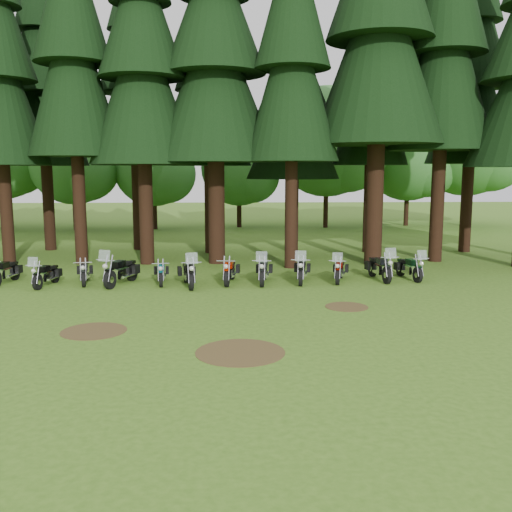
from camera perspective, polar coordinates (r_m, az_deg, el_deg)
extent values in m
plane|color=#3E6B1B|center=(17.90, -4.97, -5.61)|extent=(120.00, 120.00, 0.00)
cylinder|color=black|center=(29.20, -23.72, 4.71)|extent=(0.58, 0.58, 5.53)
cylinder|color=black|center=(27.81, -17.25, 5.36)|extent=(0.58, 0.58, 5.99)
cone|color=black|center=(28.11, -17.79, 17.12)|extent=(4.32, 4.32, 7.49)
cylinder|color=black|center=(27.09, -10.95, 5.07)|extent=(0.66, 0.66, 5.57)
cone|color=black|center=(27.29, -11.29, 16.31)|extent=(4.95, 4.95, 6.96)
cone|color=black|center=(27.93, -11.50, 23.00)|extent=(3.96, 3.96, 5.87)
cylinder|color=black|center=(26.83, -3.98, 5.31)|extent=(0.77, 0.77, 5.70)
cone|color=black|center=(27.07, -4.11, 16.92)|extent=(5.81, 5.81, 7.12)
cone|color=black|center=(27.76, -4.19, 23.81)|extent=(4.65, 4.65, 6.01)
cylinder|color=black|center=(25.53, 3.53, 5.16)|extent=(0.55, 0.55, 5.71)
cone|color=black|center=(25.79, 3.65, 17.39)|extent=(4.15, 4.15, 7.14)
cylinder|color=black|center=(26.92, 11.78, 6.14)|extent=(0.80, 0.80, 6.62)
cone|color=black|center=(27.40, 12.21, 19.50)|extent=(5.98, 5.98, 8.27)
cylinder|color=black|center=(28.68, 17.71, 5.79)|extent=(0.64, 0.64, 6.35)
cone|color=black|center=(29.06, 18.29, 17.85)|extent=(4.79, 4.79, 7.93)
cylinder|color=black|center=(33.29, -20.06, 5.31)|extent=(0.60, 0.60, 5.53)
cone|color=black|center=(33.45, -20.54, 14.39)|extent=(4.52, 4.52, 6.91)
cone|color=black|center=(33.96, -20.85, 19.87)|extent=(3.62, 3.62, 5.83)
cylinder|color=black|center=(32.20, -11.70, 5.58)|extent=(0.65, 0.65, 5.55)
cone|color=black|center=(32.37, -12.00, 15.03)|extent=(4.85, 4.85, 6.94)
cone|color=black|center=(32.91, -12.19, 20.71)|extent=(3.88, 3.88, 5.86)
cylinder|color=black|center=(30.34, -4.62, 5.52)|extent=(0.58, 0.58, 5.52)
cone|color=black|center=(30.51, -4.75, 15.49)|extent=(4.35, 4.35, 6.90)
cone|color=black|center=(31.07, -4.83, 21.46)|extent=(3.48, 3.48, 5.83)
cylinder|color=black|center=(30.81, 3.66, 4.81)|extent=(0.66, 0.66, 4.70)
cone|color=black|center=(30.84, 3.74, 13.18)|extent=(4.94, 4.94, 5.87)
cone|color=black|center=(31.18, 3.79, 18.26)|extent=(3.95, 3.95, 4.96)
cone|color=black|center=(31.63, 3.83, 22.20)|extent=(2.77, 2.77, 3.91)
cylinder|color=black|center=(31.08, 11.19, 5.50)|extent=(0.53, 0.53, 5.56)
cone|color=black|center=(31.26, 11.49, 15.30)|extent=(3.94, 3.94, 6.95)
cone|color=black|center=(31.82, 11.68, 21.18)|extent=(3.15, 3.15, 5.87)
cylinder|color=black|center=(32.65, 20.33, 5.35)|extent=(0.61, 0.61, 5.65)
cone|color=black|center=(32.84, 20.84, 14.81)|extent=(4.59, 4.59, 7.06)
cone|color=black|center=(33.39, 21.16, 20.50)|extent=(3.67, 3.67, 5.96)
cylinder|color=black|center=(46.69, -23.97, 4.52)|extent=(0.36, 0.36, 3.29)
sphere|color=#2B6C26|center=(45.33, -23.10, 9.07)|extent=(5.49, 5.49, 5.49)
cylinder|color=black|center=(43.97, -17.62, 4.33)|extent=(0.36, 0.36, 2.80)
sphere|color=#2B6C26|center=(43.87, -17.85, 9.19)|extent=(6.53, 6.53, 6.53)
sphere|color=#2B6C26|center=(42.86, -16.61, 8.40)|extent=(4.67, 4.67, 4.67)
cylinder|color=black|center=(43.15, -10.10, 4.36)|extent=(0.36, 0.36, 2.55)
sphere|color=#2B6C26|center=(43.04, -10.22, 8.88)|extent=(5.95, 5.95, 5.95)
sphere|color=#2B6C26|center=(42.24, -8.94, 8.11)|extent=(4.25, 4.25, 4.25)
cylinder|color=black|center=(43.94, -1.69, 4.51)|extent=(0.36, 0.36, 2.47)
sphere|color=#2B6C26|center=(43.83, -1.71, 8.81)|extent=(5.76, 5.76, 5.76)
sphere|color=#2B6C26|center=(43.20, -0.38, 8.05)|extent=(4.12, 4.12, 4.12)
cylinder|color=black|center=(43.95, 6.99, 5.14)|extent=(0.36, 0.36, 3.52)
sphere|color=#2B6C26|center=(43.91, 7.10, 11.26)|extent=(8.21, 8.21, 8.21)
sphere|color=#2B6C26|center=(43.21, 9.16, 10.17)|extent=(5.87, 5.87, 5.87)
cylinder|color=black|center=(46.69, 14.81, 4.76)|extent=(0.36, 0.36, 2.94)
sphere|color=#2B6C26|center=(46.61, 14.99, 9.57)|extent=(6.86, 6.86, 6.86)
sphere|color=#2B6C26|center=(46.22, 16.66, 8.66)|extent=(4.90, 4.90, 4.90)
cylinder|color=black|center=(48.08, 20.07, 4.97)|extent=(0.36, 0.36, 3.52)
sphere|color=#2B6C26|center=(48.05, 20.37, 10.55)|extent=(8.20, 8.20, 8.20)
sphere|color=#2B6C26|center=(47.72, 22.33, 9.48)|extent=(5.86, 5.86, 5.86)
cylinder|color=#4C3D1E|center=(16.40, -15.91, -7.22)|extent=(1.80, 1.80, 0.01)
cylinder|color=#4C3D1E|center=(18.72, 9.05, -5.03)|extent=(1.40, 1.40, 0.01)
cylinder|color=#4C3D1E|center=(14.03, -1.59, -9.59)|extent=(2.20, 2.20, 0.01)
cylinder|color=black|center=(24.84, -22.97, -1.50)|extent=(0.20, 0.65, 0.64)
cube|color=silver|center=(24.21, -23.70, -1.58)|extent=(0.33, 0.70, 0.33)
cube|color=black|center=(23.96, -23.99, -0.85)|extent=(0.34, 0.56, 0.23)
cube|color=black|center=(24.35, -23.51, -0.77)|extent=(0.34, 0.56, 0.12)
cylinder|color=black|center=(22.47, -21.00, -2.45)|extent=(0.22, 0.60, 0.59)
cylinder|color=black|center=(23.69, -19.46, -1.82)|extent=(0.22, 0.60, 0.59)
cube|color=silver|center=(23.11, -20.17, -1.91)|extent=(0.35, 0.66, 0.30)
cube|color=black|center=(22.87, -20.44, -1.21)|extent=(0.34, 0.53, 0.22)
cube|color=black|center=(23.24, -19.98, -1.13)|extent=(0.34, 0.53, 0.11)
cube|color=silver|center=(22.11, -21.44, -0.55)|extent=(0.39, 0.17, 0.35)
cylinder|color=black|center=(22.47, -16.85, -2.23)|extent=(0.25, 0.62, 0.61)
cylinder|color=black|center=(23.87, -16.71, -1.60)|extent=(0.25, 0.62, 0.61)
cube|color=silver|center=(23.20, -16.78, -1.68)|extent=(0.39, 0.69, 0.31)
cube|color=black|center=(22.94, -16.84, -0.96)|extent=(0.38, 0.55, 0.22)
cube|color=black|center=(23.36, -16.79, -0.88)|extent=(0.38, 0.55, 0.11)
cylinder|color=black|center=(21.82, -14.40, -2.32)|extent=(0.37, 0.71, 0.70)
cylinder|color=black|center=(23.22, -12.31, -1.59)|extent=(0.37, 0.71, 0.70)
cube|color=silver|center=(22.55, -13.26, -1.68)|extent=(0.52, 0.80, 0.36)
cube|color=black|center=(22.27, -13.61, -0.81)|extent=(0.49, 0.66, 0.26)
cube|color=black|center=(22.70, -12.99, -0.73)|extent=(0.49, 0.66, 0.13)
cube|color=silver|center=(21.39, -14.94, 0.03)|extent=(0.47, 0.27, 0.42)
cylinder|color=black|center=(21.78, -9.48, -2.33)|extent=(0.19, 0.60, 0.59)
cylinder|color=black|center=(23.14, -9.43, -1.69)|extent=(0.19, 0.60, 0.59)
cube|color=silver|center=(22.49, -9.46, -1.78)|extent=(0.32, 0.65, 0.30)
cube|color=#095A73|center=(22.23, -9.49, -1.06)|extent=(0.32, 0.52, 0.21)
cube|color=black|center=(22.64, -9.47, -0.98)|extent=(0.32, 0.52, 0.11)
cylinder|color=black|center=(21.03, -6.52, -2.54)|extent=(0.27, 0.69, 0.67)
cylinder|color=black|center=(22.57, -7.00, -1.78)|extent=(0.27, 0.69, 0.67)
cube|color=silver|center=(21.83, -6.79, -1.89)|extent=(0.42, 0.76, 0.35)
cube|color=black|center=(21.54, -6.73, -1.04)|extent=(0.41, 0.61, 0.25)
cube|color=black|center=(22.01, -6.87, -0.94)|extent=(0.41, 0.61, 0.12)
cube|color=silver|center=(20.57, -6.46, -0.22)|extent=(0.45, 0.21, 0.40)
cylinder|color=black|center=(21.54, -2.92, -2.27)|extent=(0.22, 0.66, 0.65)
cylinder|color=black|center=(23.02, -2.40, -1.56)|extent=(0.22, 0.66, 0.65)
cube|color=silver|center=(22.31, -2.64, -1.66)|extent=(0.36, 0.72, 0.33)
cube|color=#AA1902|center=(22.03, -2.72, -0.86)|extent=(0.36, 0.57, 0.24)
cube|color=black|center=(22.48, -2.57, -0.77)|extent=(0.36, 0.57, 0.12)
cylinder|color=black|center=(21.49, 0.61, -2.27)|extent=(0.21, 0.67, 0.65)
cylinder|color=black|center=(23.00, 0.87, -1.55)|extent=(0.21, 0.67, 0.65)
cube|color=silver|center=(22.27, 0.75, -1.65)|extent=(0.36, 0.72, 0.34)
cube|color=black|center=(21.99, 0.72, -0.84)|extent=(0.36, 0.58, 0.24)
cube|color=black|center=(22.44, 0.79, -0.75)|extent=(0.36, 0.58, 0.12)
cube|color=silver|center=(21.04, 0.56, -0.07)|extent=(0.43, 0.17, 0.39)
cylinder|color=black|center=(21.74, 4.49, -2.17)|extent=(0.24, 0.67, 0.66)
cylinder|color=black|center=(23.25, 4.67, -1.47)|extent=(0.24, 0.67, 0.66)
cube|color=silver|center=(22.53, 4.59, -1.56)|extent=(0.39, 0.73, 0.34)
cube|color=black|center=(22.24, 4.58, -0.76)|extent=(0.38, 0.59, 0.24)
cube|color=black|center=(22.70, 4.63, -0.67)|extent=(0.38, 0.59, 0.12)
cube|color=silver|center=(21.30, 4.48, 0.01)|extent=(0.43, 0.19, 0.39)
cylinder|color=black|center=(22.14, 8.17, -2.10)|extent=(0.29, 0.62, 0.61)
cylinder|color=black|center=(23.53, 8.51, -1.47)|extent=(0.29, 0.62, 0.61)
cube|color=silver|center=(22.86, 8.36, -1.56)|extent=(0.42, 0.69, 0.31)
cube|color=#630A03|center=(22.60, 8.33, -0.82)|extent=(0.40, 0.56, 0.22)
cube|color=black|center=(23.02, 8.43, -0.75)|extent=(0.40, 0.56, 0.11)
cube|color=silver|center=(21.73, 8.15, -0.12)|extent=(0.40, 0.22, 0.36)
cylinder|color=black|center=(22.68, 12.96, -1.89)|extent=(0.22, 0.69, 0.68)
cylinder|color=black|center=(24.13, 11.56, -1.22)|extent=(0.22, 0.69, 0.68)
cube|color=silver|center=(23.43, 12.20, -1.30)|extent=(0.37, 0.75, 0.35)
cube|color=black|center=(23.16, 12.44, -0.50)|extent=(0.37, 0.59, 0.25)
cube|color=black|center=(23.60, 12.02, -0.42)|extent=(0.37, 0.59, 0.12)
cube|color=silver|center=(22.25, 13.33, 0.28)|extent=(0.44, 0.18, 0.40)
cylinder|color=black|center=(23.21, 15.86, -1.83)|extent=(0.24, 0.63, 0.62)
cylinder|color=black|center=(24.48, 14.25, -1.24)|extent=(0.24, 0.63, 0.62)
cube|color=silver|center=(23.87, 14.99, -1.31)|extent=(0.38, 0.69, 0.32)
cube|color=black|center=(23.62, 15.26, -0.59)|extent=(0.37, 0.56, 0.23)
cube|color=black|center=(24.01, 14.78, -0.52)|extent=(0.37, 0.56, 0.11)
cube|color=silver|center=(22.83, 16.28, 0.10)|extent=(0.41, 0.19, 0.37)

